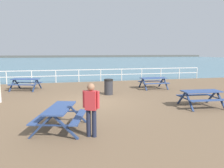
% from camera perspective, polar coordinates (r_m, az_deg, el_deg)
% --- Properties ---
extents(ground_plane, '(30.00, 24.00, 0.20)m').
position_cam_1_polar(ground_plane, '(11.48, -5.43, -5.14)').
color(ground_plane, brown).
extents(sea_band, '(142.00, 90.00, 0.01)m').
position_cam_1_polar(sea_band, '(63.88, -11.99, 5.91)').
color(sea_band, teal).
rests_on(sea_band, ground).
extents(distant_shoreline, '(142.00, 6.00, 1.80)m').
position_cam_1_polar(distant_shoreline, '(106.85, -12.57, 6.83)').
color(distant_shoreline, '#4C4C47').
rests_on(distant_shoreline, ground).
extents(seaward_railing, '(23.07, 0.07, 1.08)m').
position_cam_1_polar(seaward_railing, '(18.95, -8.70, 2.77)').
color(seaward_railing, white).
rests_on(seaward_railing, ground).
extents(picnic_table_near_left, '(1.82, 1.56, 0.80)m').
position_cam_1_polar(picnic_table_near_left, '(15.68, 10.73, 0.94)').
color(picnic_table_near_left, '#334C84').
rests_on(picnic_table_near_left, ground).
extents(picnic_table_mid_centre, '(1.90, 1.66, 0.80)m').
position_cam_1_polar(picnic_table_mid_centre, '(11.09, 22.26, -2.60)').
color(picnic_table_mid_centre, '#334C84').
rests_on(picnic_table_mid_centre, ground).
extents(picnic_table_far_left, '(2.15, 1.95, 0.80)m').
position_cam_1_polar(picnic_table_far_left, '(15.92, -21.66, 0.61)').
color(picnic_table_far_left, '#334C84').
rests_on(picnic_table_far_left, ground).
extents(picnic_table_far_right, '(1.93, 2.14, 0.80)m').
position_cam_1_polar(picnic_table_far_right, '(7.48, -13.42, -7.32)').
color(picnic_table_far_right, '#334C84').
rests_on(picnic_table_far_right, ground).
extents(visitor, '(0.48, 0.35, 1.66)m').
position_cam_1_polar(visitor, '(6.64, -5.48, -5.88)').
color(visitor, '#1E2338').
rests_on(visitor, ground).
extents(litter_bin, '(0.55, 0.55, 0.95)m').
position_cam_1_polar(litter_bin, '(13.24, -0.90, -0.73)').
color(litter_bin, '#2D2D33').
rests_on(litter_bin, ground).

